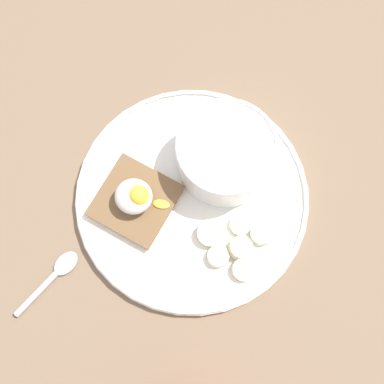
{
  "coord_description": "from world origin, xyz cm",
  "views": [
    {
      "loc": [
        -2.35,
        19.16,
        70.96
      ],
      "look_at": [
        0.0,
        0.0,
        5.0
      ],
      "focal_mm": 50.0,
      "sensor_mm": 36.0,
      "label": 1
    }
  ],
  "objects": [
    {
      "name": "banana_slice_left",
      "position": [
        -4.29,
        7.67,
        3.6
      ],
      "size": [
        3.24,
        3.33,
        1.37
      ],
      "color": "#FAF1BE",
      "rests_on": "plate"
    },
    {
      "name": "banana_slice_right",
      "position": [
        -2.93,
        4.83,
        3.84
      ],
      "size": [
        4.24,
        4.38,
        1.95
      ],
      "color": "beige",
      "rests_on": "plate"
    },
    {
      "name": "ground_plane",
      "position": [
        0.0,
        0.0,
        1.0
      ],
      "size": [
        120.0,
        120.0,
        2.0
      ],
      "primitive_type": "cube",
      "color": "#7B634C",
      "rests_on": "ground"
    },
    {
      "name": "banana_slice_front",
      "position": [
        -6.97,
        6.29,
        3.84
      ],
      "size": [
        4.16,
        4.05,
        1.97
      ],
      "color": "#EFECBA",
      "rests_on": "plate"
    },
    {
      "name": "spoon",
      "position": [
        16.29,
        12.47,
        2.4
      ],
      "size": [
        7.34,
        9.57,
        0.8
      ],
      "color": "silver",
      "rests_on": "ground_plane"
    },
    {
      "name": "banana_slice_inner",
      "position": [
        -6.7,
        3.24,
        3.44
      ],
      "size": [
        3.33,
        3.34,
        0.93
      ],
      "color": "beige",
      "rests_on": "plate"
    },
    {
      "name": "banana_slice_back",
      "position": [
        -7.65,
        8.91,
        3.6
      ],
      "size": [
        4.17,
        4.12,
        1.45
      ],
      "color": "beige",
      "rests_on": "plate"
    },
    {
      "name": "toast_slice",
      "position": [
        7.25,
        1.74,
        3.71
      ],
      "size": [
        12.52,
        12.52,
        1.26
      ],
      "color": "brown",
      "rests_on": "plate"
    },
    {
      "name": "oatmeal_bowl",
      "position": [
        -3.74,
        -5.31,
        6.12
      ],
      "size": [
        13.01,
        13.01,
        6.36
      ],
      "color": "white",
      "rests_on": "plate"
    },
    {
      "name": "plate",
      "position": [
        0.0,
        0.0,
        2.8
      ],
      "size": [
        30.96,
        30.96,
        1.6
      ],
      "color": "white",
      "rests_on": "ground_plane"
    },
    {
      "name": "banana_slice_outer",
      "position": [
        -9.53,
        4.11,
        3.63
      ],
      "size": [
        4.02,
        3.97,
        1.49
      ],
      "color": "beige",
      "rests_on": "plate"
    },
    {
      "name": "poached_egg",
      "position": [
        7.06,
        1.75,
        6.05
      ],
      "size": [
        7.05,
        4.7,
        3.91
      ],
      "color": "white",
      "rests_on": "toast_slice"
    }
  ]
}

